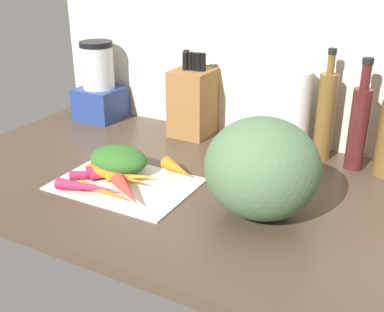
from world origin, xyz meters
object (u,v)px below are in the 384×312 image
(carrot_0, at_px, (87,187))
(bottle_0, at_px, (325,115))
(carrot_6, at_px, (127,191))
(carrot_8, at_px, (119,168))
(carrot_2, at_px, (133,177))
(winter_squash, at_px, (262,168))
(carrot_1, at_px, (98,174))
(knife_block, at_px, (195,101))
(paper_towel_roll, at_px, (290,113))
(carrot_5, at_px, (115,173))
(carrot_3, at_px, (118,176))
(bottle_1, at_px, (359,125))
(cutting_board, at_px, (125,183))
(blender_appliance, at_px, (99,86))
(carrot_4, at_px, (178,169))
(carrot_7, at_px, (104,191))

(carrot_0, distance_m, bottle_0, 0.68)
(carrot_6, bearing_deg, carrot_8, 135.15)
(carrot_2, height_order, carrot_8, carrot_8)
(carrot_8, relative_size, winter_squash, 0.66)
(carrot_1, distance_m, carrot_8, 0.06)
(knife_block, bearing_deg, paper_towel_roll, -2.96)
(carrot_5, height_order, carrot_6, carrot_6)
(carrot_6, bearing_deg, carrot_0, -166.05)
(carrot_3, xyz_separation_m, carrot_5, (-0.03, 0.02, -0.01))
(carrot_1, distance_m, bottle_1, 0.70)
(carrot_1, height_order, bottle_1, bottle_1)
(cutting_board, bearing_deg, carrot_5, 164.42)
(cutting_board, relative_size, carrot_0, 2.22)
(carrot_2, xyz_separation_m, carrot_6, (0.04, -0.08, 0.01))
(carrot_3, relative_size, paper_towel_roll, 0.73)
(carrot_5, bearing_deg, blender_appliance, 132.39)
(carrot_1, xyz_separation_m, bottle_0, (0.47, 0.42, 0.11))
(carrot_3, bearing_deg, carrot_5, 138.48)
(cutting_board, xyz_separation_m, carrot_6, (0.05, -0.07, 0.02))
(carrot_0, bearing_deg, carrot_4, 52.59)
(knife_block, xyz_separation_m, blender_appliance, (-0.37, -0.02, 0.01))
(cutting_board, height_order, bottle_0, bottle_0)
(carrot_4, distance_m, carrot_6, 0.17)
(carrot_4, distance_m, knife_block, 0.35)
(paper_towel_roll, bearing_deg, winter_squash, -81.45)
(carrot_1, bearing_deg, carrot_7, -43.13)
(carrot_6, height_order, bottle_0, bottle_0)
(carrot_8, relative_size, knife_block, 0.63)
(carrot_4, height_order, bottle_1, bottle_1)
(bottle_1, bearing_deg, winter_squash, -110.98)
(winter_squash, height_order, bottle_0, bottle_0)
(knife_block, xyz_separation_m, bottle_1, (0.51, -0.03, 0.02))
(cutting_board, height_order, blender_appliance, blender_appliance)
(carrot_7, xyz_separation_m, bottle_1, (0.49, 0.47, 0.11))
(carrot_5, bearing_deg, carrot_7, -68.78)
(cutting_board, bearing_deg, carrot_8, 144.46)
(knife_block, distance_m, paper_towel_roll, 0.32)
(cutting_board, distance_m, carrot_0, 0.11)
(carrot_8, relative_size, bottle_0, 0.53)
(carrot_0, xyz_separation_m, carrot_7, (0.05, 0.01, -0.00))
(carrot_1, distance_m, winter_squash, 0.44)
(carrot_3, height_order, carrot_6, same)
(carrot_6, height_order, carrot_7, carrot_6)
(carrot_5, bearing_deg, carrot_8, 98.09)
(carrot_6, xyz_separation_m, carrot_7, (-0.06, -0.02, -0.01))
(cutting_board, bearing_deg, carrot_0, -118.03)
(carrot_6, xyz_separation_m, paper_towel_roll, (0.24, 0.47, 0.10))
(carrot_5, distance_m, paper_towel_roll, 0.53)
(carrot_4, bearing_deg, knife_block, 110.71)
(paper_towel_roll, bearing_deg, carrot_8, -132.33)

